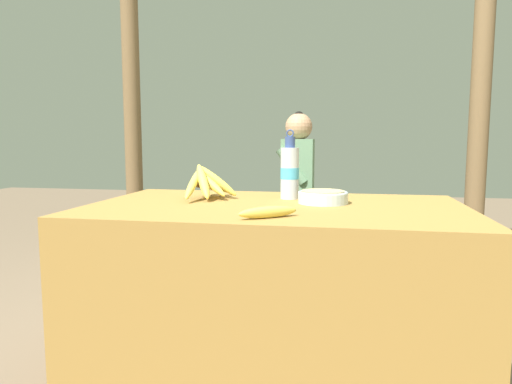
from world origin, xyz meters
The scene contains 11 objects.
ground_plane centered at (0.00, 0.00, 0.00)m, with size 12.00×12.00×0.00m, color #75604C.
market_counter centered at (0.00, 0.00, 0.34)m, with size 1.38×0.82×0.68m.
banana_bunch_ripe centered at (-0.30, 0.13, 0.75)m, with size 0.20×0.33×0.15m.
serving_bowl centered at (0.17, 0.07, 0.71)m, with size 0.19×0.19×0.05m.
water_bottle centered at (0.03, 0.18, 0.79)m, with size 0.08×0.08×0.28m.
loose_banana_front centered at (0.02, -0.29, 0.70)m, with size 0.18×0.15×0.04m.
wooden_bench centered at (-0.12, 1.40, 0.34)m, with size 1.59×0.32×0.41m.
seated_vendor centered at (-0.09, 1.37, 0.63)m, with size 0.41×0.39×1.10m.
banana_bunch_green centered at (-0.52, 1.39, 0.47)m, with size 0.17×0.29×0.12m.
support_post_near centered at (-1.37, 1.67, 1.19)m, with size 0.13×0.13×2.37m.
support_post_far centered at (1.14, 1.67, 1.19)m, with size 0.13×0.13×2.37m.
Camera 1 is at (0.24, -1.66, 0.92)m, focal length 32.00 mm.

